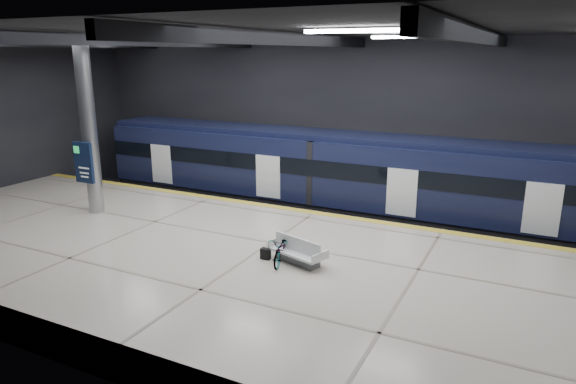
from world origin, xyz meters
The scene contains 10 objects.
ground centered at (0.00, 0.00, 0.00)m, with size 30.00×30.00×0.00m, color black.
room_shell centered at (0.00, 0.00, 5.72)m, with size 30.10×16.10×8.05m.
platform centered at (0.00, -2.50, 0.55)m, with size 30.00×11.00×1.10m, color beige.
safety_strip centered at (0.00, 2.75, 1.11)m, with size 30.00×0.40×0.01m, color gold.
rails centered at (0.00, 5.50, 0.08)m, with size 30.00×1.52×0.16m.
train centered at (1.94, 5.50, 2.06)m, with size 29.40×2.84×3.79m.
bench centered at (1.57, -2.15, 1.39)m, with size 1.99×1.28×0.82m.
bicycle centered at (1.14, -2.33, 1.53)m, with size 0.57×1.65×0.87m, color #99999E.
pannier_bag centered at (0.54, -2.33, 1.28)m, with size 0.30×0.18×0.35m, color black.
info_column centered at (-8.00, -1.03, 4.46)m, with size 0.90×0.78×6.90m.
Camera 1 is at (7.80, -15.36, 7.34)m, focal length 32.00 mm.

